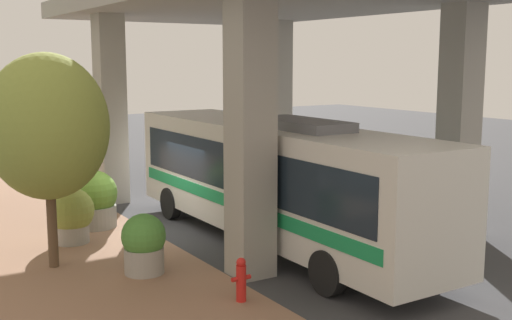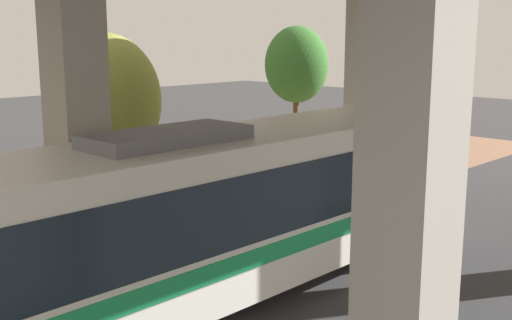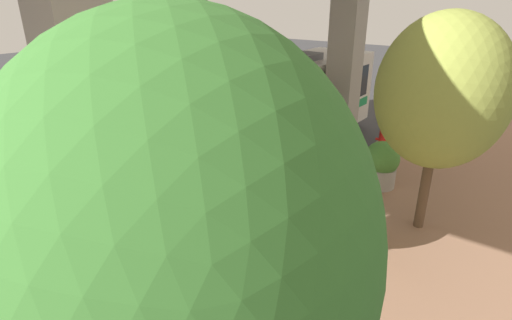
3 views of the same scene
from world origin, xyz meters
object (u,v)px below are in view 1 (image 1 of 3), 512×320
at_px(bus, 275,175).
at_px(fire_hydrant, 241,280).
at_px(street_tree_near, 47,127).
at_px(planter_back, 144,244).
at_px(planter_middle, 71,215).
at_px(planter_front, 94,200).

xyz_separation_m(bus, fire_hydrant, (-2.96, -3.18, -1.43)).
bearing_deg(street_tree_near, planter_back, -44.17).
relative_size(bus, planter_middle, 7.58).
distance_m(bus, planter_back, 4.16).
bearing_deg(planter_middle, fire_hydrant, -74.63).
height_order(planter_middle, planter_back, planter_middle).
height_order(fire_hydrant, planter_back, planter_back).
height_order(fire_hydrant, street_tree_near, street_tree_near).
height_order(planter_front, planter_back, planter_front).
height_order(bus, planter_back, bus).
distance_m(bus, planter_middle, 5.68).
bearing_deg(planter_front, street_tree_near, -123.34).
height_order(planter_front, planter_middle, planter_front).
bearing_deg(street_tree_near, planter_middle, 61.80).
xyz_separation_m(planter_front, planter_middle, (-1.08, -1.31, -0.04)).
distance_m(bus, street_tree_near, 5.97).
relative_size(bus, planter_back, 8.14).
relative_size(planter_middle, street_tree_near, 0.30).
distance_m(fire_hydrant, street_tree_near, 5.93).
bearing_deg(street_tree_near, fire_hydrant, -58.45).
xyz_separation_m(planter_front, planter_back, (-0.39, -4.77, -0.11)).
bearing_deg(planter_back, fire_hydrant, -69.81).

